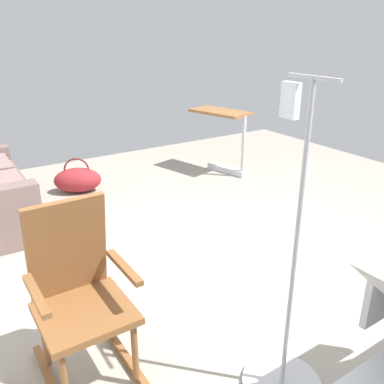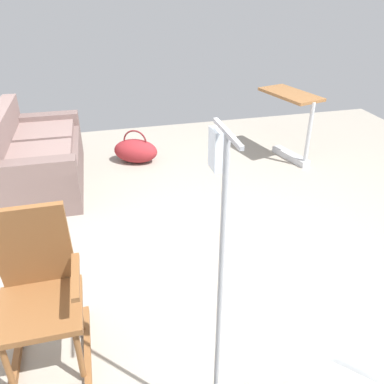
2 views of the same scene
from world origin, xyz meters
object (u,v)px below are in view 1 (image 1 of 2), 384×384
object	(u,v)px
overbed_table	(225,134)
iv_pole	(284,350)
duffel_bag	(78,180)
rocking_chair	(79,298)

from	to	relation	value
overbed_table	iv_pole	world-z (taller)	iv_pole
duffel_bag	rocking_chair	bearing A→B (deg)	162.33
rocking_chair	duffel_bag	size ratio (longest dim) A/B	1.63
rocking_chair	overbed_table	xyz separation A→B (m)	(2.44, -2.84, 0.03)
rocking_chair	iv_pole	world-z (taller)	iv_pole
rocking_chair	overbed_table	distance (m)	3.74
rocking_chair	iv_pole	distance (m)	1.15
iv_pole	overbed_table	bearing A→B (deg)	-32.03
overbed_table	rocking_chair	bearing A→B (deg)	130.73
rocking_chair	iv_pole	size ratio (longest dim) A/B	0.62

